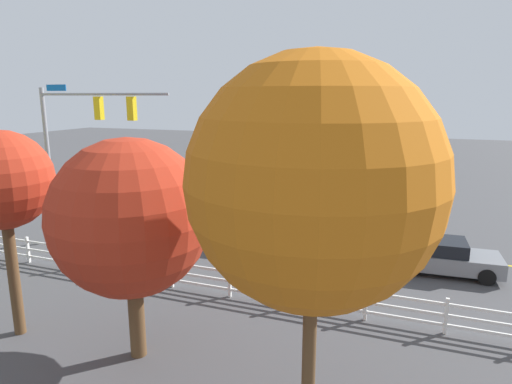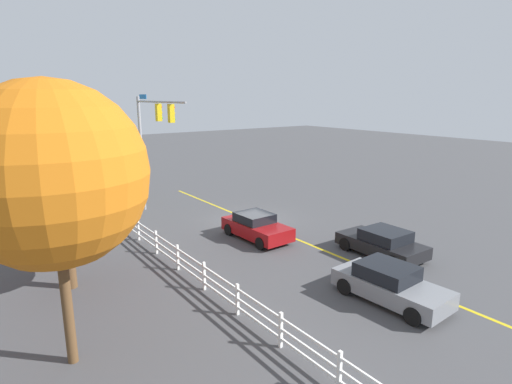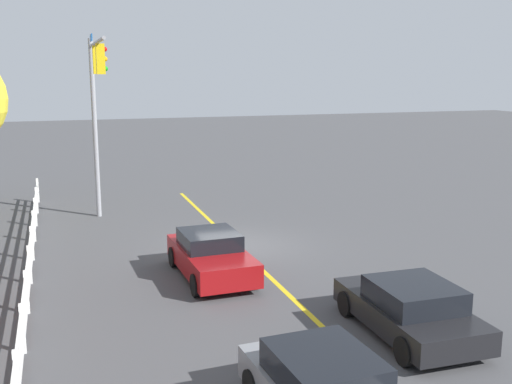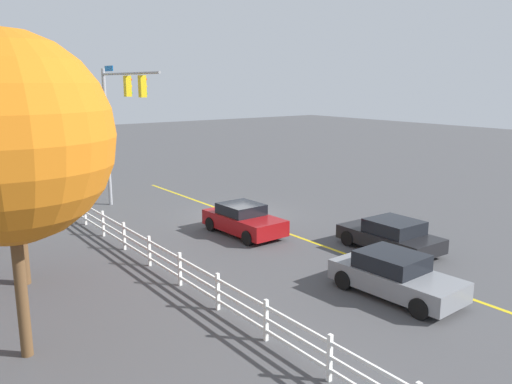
{
  "view_description": "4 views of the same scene",
  "coord_description": "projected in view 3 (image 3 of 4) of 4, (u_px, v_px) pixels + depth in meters",
  "views": [
    {
      "loc": [
        -10.19,
        20.17,
        7.04
      ],
      "look_at": [
        -3.04,
        1.13,
        2.58
      ],
      "focal_mm": 30.94,
      "sensor_mm": 36.0,
      "label": 1
    },
    {
      "loc": [
        -19.91,
        14.0,
        7.42
      ],
      "look_at": [
        -2.04,
        1.08,
        2.31
      ],
      "focal_mm": 29.13,
      "sensor_mm": 36.0,
      "label": 2
    },
    {
      "loc": [
        -20.06,
        5.9,
        6.13
      ],
      "look_at": [
        -2.36,
        0.07,
        2.42
      ],
      "focal_mm": 42.95,
      "sensor_mm": 36.0,
      "label": 3
    },
    {
      "loc": [
        -21.25,
        14.53,
        6.68
      ],
      "look_at": [
        -2.51,
        0.69,
        1.75
      ],
      "focal_mm": 36.41,
      "sensor_mm": 36.0,
      "label": 4
    }
  ],
  "objects": [
    {
      "name": "ground_plane",
      "position": [
        237.0,
        246.0,
        21.7
      ],
      "size": [
        120.0,
        120.0,
        0.0
      ],
      "primitive_type": "plane",
      "color": "#444447"
    },
    {
      "name": "car_0",
      "position": [
        410.0,
        309.0,
        14.35
      ],
      "size": [
        4.15,
        2.08,
        1.31
      ],
      "rotation": [
        0.0,
        0.0,
        6.27
      ],
      "color": "black",
      "rests_on": "ground_plane"
    },
    {
      "name": "white_rail_fence",
      "position": [
        28.0,
        277.0,
        16.69
      ],
      "size": [
        26.1,
        0.1,
        1.15
      ],
      "color": "white",
      "rests_on": "ground_plane"
    },
    {
      "name": "car_1",
      "position": [
        211.0,
        256.0,
        18.37
      ],
      "size": [
        4.14,
        2.04,
        1.37
      ],
      "rotation": [
        0.0,
        0.0,
        3.18
      ],
      "color": "maroon",
      "rests_on": "ground_plane"
    },
    {
      "name": "signal_assembly",
      "position": [
        96.0,
        94.0,
        23.38
      ],
      "size": [
        6.8,
        0.38,
        7.52
      ],
      "color": "gray",
      "rests_on": "ground_plane"
    },
    {
      "name": "lane_center_stripe",
      "position": [
        276.0,
        283.0,
        17.97
      ],
      "size": [
        28.0,
        0.16,
        0.01
      ],
      "primitive_type": "cube",
      "color": "gold",
      "rests_on": "ground_plane"
    }
  ]
}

